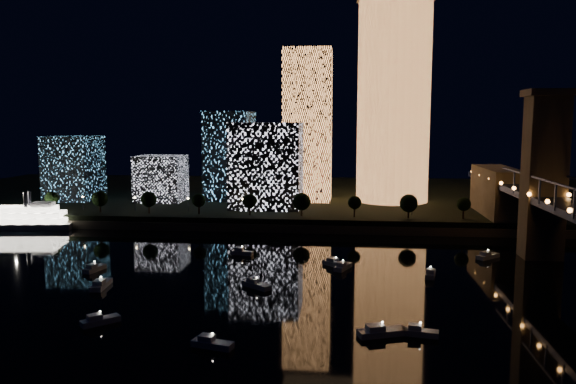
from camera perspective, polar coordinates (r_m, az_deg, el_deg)
name	(u,v)px	position (r m, az deg, el deg)	size (l,w,h in m)	color
ground	(314,303)	(128.95, 2.70, -11.21)	(520.00, 520.00, 0.00)	black
far_bank	(333,198)	(284.85, 4.57, -0.58)	(420.00, 160.00, 5.00)	black
seawall	(327,228)	(208.03, 4.01, -3.71)	(420.00, 6.00, 3.00)	#6B5E4C
tower_cylindrical	(394,100)	(256.98, 10.68, 9.13)	(34.00, 34.00, 89.98)	#FF9C51
tower_rectangular	(308,126)	(256.15, 2.03, 6.75)	(21.30, 21.30, 67.78)	#FF9C51
midrise_blocks	(201,164)	(253.04, -8.81, 2.83)	(116.73, 50.96, 40.39)	white
riverboat	(8,219)	(240.45, -26.55, -2.44)	(49.38, 16.21, 14.62)	silver
motorboats	(287,285)	(139.44, -0.07, -9.43)	(116.78, 80.13, 2.78)	silver
esplanade_trees	(253,201)	(215.34, -3.62, -0.92)	(165.27, 6.77, 8.88)	black
street_lamps	(242,202)	(222.29, -4.65, -1.05)	(132.70, 0.70, 5.65)	black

